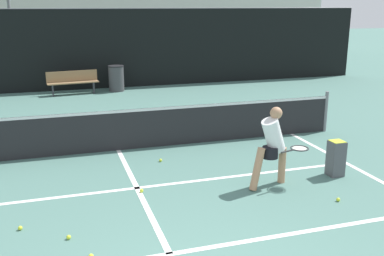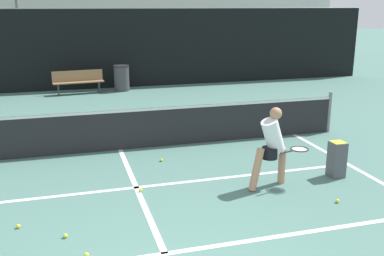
% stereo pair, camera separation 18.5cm
% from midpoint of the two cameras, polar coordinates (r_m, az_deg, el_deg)
% --- Properties ---
extents(court_baseline_near, '(11.00, 0.10, 0.01)m').
position_cam_midpoint_polar(court_baseline_near, '(6.33, -3.73, -15.68)').
color(court_baseline_near, white).
rests_on(court_baseline_near, ground).
extents(court_service_line, '(8.25, 0.10, 0.01)m').
position_cam_midpoint_polar(court_service_line, '(8.41, -7.63, -7.55)').
color(court_service_line, white).
rests_on(court_service_line, ground).
extents(court_center_mark, '(0.10, 4.70, 0.01)m').
position_cam_midpoint_polar(court_center_mark, '(8.39, -7.60, -7.62)').
color(court_center_mark, white).
rests_on(court_center_mark, ground).
extents(court_sideline_right, '(0.10, 5.70, 0.01)m').
position_cam_midpoint_polar(court_sideline_right, '(10.10, 18.56, -4.27)').
color(court_sideline_right, white).
rests_on(court_sideline_right, ground).
extents(net, '(11.09, 0.09, 1.07)m').
position_cam_midpoint_polar(net, '(10.43, -9.96, -0.13)').
color(net, slate).
rests_on(net, ground).
extents(fence_back, '(24.00, 0.06, 3.13)m').
position_cam_midpoint_polar(fence_back, '(18.26, -13.63, 9.65)').
color(fence_back, black).
rests_on(fence_back, ground).
extents(player_practicing, '(1.22, 0.50, 1.50)m').
position_cam_midpoint_polar(player_practicing, '(8.31, 9.59, -1.99)').
color(player_practicing, tan).
rests_on(player_practicing, ground).
extents(tennis_ball_scattered_2, '(0.07, 0.07, 0.07)m').
position_cam_midpoint_polar(tennis_ball_scattered_2, '(6.91, -16.16, -13.17)').
color(tennis_ball_scattered_2, '#D1E033').
rests_on(tennis_ball_scattered_2, ground).
extents(tennis_ball_scattered_3, '(0.07, 0.07, 0.07)m').
position_cam_midpoint_polar(tennis_ball_scattered_3, '(9.70, -4.56, -4.10)').
color(tennis_ball_scattered_3, '#D1E033').
rests_on(tennis_ball_scattered_3, ground).
extents(tennis_ball_scattered_6, '(0.07, 0.07, 0.07)m').
position_cam_midpoint_polar(tennis_ball_scattered_6, '(7.39, -21.67, -11.73)').
color(tennis_ball_scattered_6, '#D1E033').
rests_on(tennis_ball_scattered_6, ground).
extents(tennis_ball_scattered_7, '(0.07, 0.07, 0.07)m').
position_cam_midpoint_polar(tennis_ball_scattered_7, '(9.47, 7.69, -4.68)').
color(tennis_ball_scattered_7, '#D1E033').
rests_on(tennis_ball_scattered_7, ground).
extents(tennis_ball_scattered_9, '(0.07, 0.07, 0.07)m').
position_cam_midpoint_polar(tennis_ball_scattered_9, '(8.17, 17.45, -8.67)').
color(tennis_ball_scattered_9, '#D1E033').
rests_on(tennis_ball_scattered_9, ground).
extents(tennis_ball_scattered_10, '(0.07, 0.07, 0.07)m').
position_cam_midpoint_polar(tennis_ball_scattered_10, '(8.21, -7.07, -7.90)').
color(tennis_ball_scattered_10, '#D1E033').
rests_on(tennis_ball_scattered_10, ground).
extents(tennis_ball_scattered_11, '(0.07, 0.07, 0.07)m').
position_cam_midpoint_polar(tennis_ball_scattered_11, '(6.38, -13.55, -15.54)').
color(tennis_ball_scattered_11, '#D1E033').
rests_on(tennis_ball_scattered_11, ground).
extents(ball_hopper, '(0.28, 0.28, 0.71)m').
position_cam_midpoint_polar(ball_hopper, '(9.23, 17.27, -3.59)').
color(ball_hopper, '#4C4C51').
rests_on(ball_hopper, ground).
extents(courtside_bench, '(1.90, 0.57, 0.86)m').
position_cam_midpoint_polar(courtside_bench, '(17.49, -15.20, 5.73)').
color(courtside_bench, olive).
rests_on(courtside_bench, ground).
extents(trash_bin, '(0.61, 0.61, 0.99)m').
position_cam_midpoint_polar(trash_bin, '(17.74, -9.89, 6.23)').
color(trash_bin, '#3F3F42').
rests_on(trash_bin, ground).
extents(parked_car, '(1.89, 4.35, 1.49)m').
position_cam_midpoint_polar(parked_car, '(20.52, -17.22, 7.38)').
color(parked_car, maroon).
rests_on(parked_car, ground).
extents(building_far, '(36.00, 2.40, 6.28)m').
position_cam_midpoint_polar(building_far, '(31.10, -15.64, 14.67)').
color(building_far, beige).
rests_on(building_far, ground).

